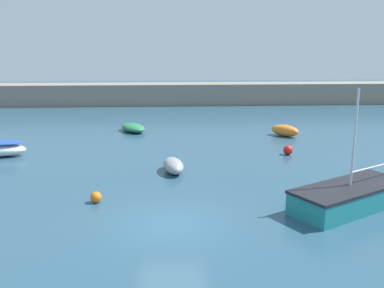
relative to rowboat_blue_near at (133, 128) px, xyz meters
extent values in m
cube|color=#284C60|center=(2.68, -16.71, -0.40)|extent=(120.00, 120.00, 0.20)
cube|color=gray|center=(2.68, 14.34, 0.80)|extent=(49.87, 3.06, 2.20)
ellipsoid|color=#287A4C|center=(0.00, 0.00, 0.00)|extent=(2.54, 3.00, 0.59)
ellipsoid|color=gray|center=(2.83, -10.38, 0.06)|extent=(1.31, 2.31, 0.71)
cube|color=teal|center=(9.73, -15.64, 0.13)|extent=(5.35, 4.15, 0.85)
cube|color=black|center=(9.73, -15.64, 0.61)|extent=(5.45, 4.24, 0.12)
cylinder|color=silver|center=(9.73, -15.64, 2.52)|extent=(0.09, 0.09, 3.94)
cylinder|color=silver|center=(10.98, -14.93, 1.19)|extent=(2.54, 1.48, 0.07)
ellipsoid|color=orange|center=(10.81, -2.18, 0.10)|extent=(2.13, 2.14, 0.79)
sphere|color=red|center=(9.62, -7.25, -0.02)|extent=(0.56, 0.56, 0.56)
sphere|color=orange|center=(-0.42, -14.44, -0.06)|extent=(0.47, 0.47, 0.47)
camera|label=1|loc=(2.60, -31.25, 6.15)|focal=40.00mm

